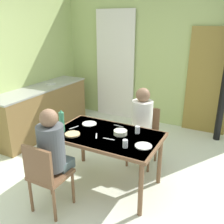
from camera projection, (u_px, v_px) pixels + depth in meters
ground_plane at (86, 181)px, 3.46m from camera, size 6.70×6.70×0.00m
wall_back at (153, 57)px, 5.13m from camera, size 4.23×0.10×2.76m
wall_left at (7, 63)px, 4.40m from camera, size 0.10×3.86×2.76m
door_wooden at (208, 82)px, 4.70m from camera, size 0.80×0.05×2.00m
curtain_panel at (115, 66)px, 5.48m from camera, size 0.90×0.03×2.32m
kitchen_counter at (42, 110)px, 4.89m from camera, size 0.61×2.17×0.91m
dining_table at (107, 140)px, 3.19m from camera, size 1.37×0.83×0.74m
chair_near_diner at (46, 174)px, 2.76m from camera, size 0.40×0.40×0.87m
chair_far_diner at (144, 132)px, 3.78m from camera, size 0.40×0.40×0.87m
person_near_diner at (52, 146)px, 2.77m from camera, size 0.30×0.37×0.77m
person_far_diner at (142, 118)px, 3.57m from camera, size 0.30×0.37×0.77m
water_bottle_green_near at (62, 121)px, 3.19m from camera, size 0.07×0.07×0.30m
serving_bowl_center at (120, 132)px, 3.14m from camera, size 0.17×0.17×0.05m
dinner_plate_near_left at (143, 146)px, 2.85m from camera, size 0.20×0.20×0.01m
dinner_plate_near_right at (89, 124)px, 3.47m from camera, size 0.20×0.20×0.01m
drinking_glass_by_near_diner at (125, 144)px, 2.82m from camera, size 0.06×0.06×0.09m
drinking_glass_by_far_diner at (137, 130)px, 3.17m from camera, size 0.06×0.06×0.10m
bread_plate_sliced at (72, 134)px, 3.14m from camera, size 0.19×0.19×0.02m
cutlery_knife_near at (96, 136)px, 3.11m from camera, size 0.09×0.14×0.00m
cutlery_fork_near at (109, 139)px, 3.03m from camera, size 0.15×0.03×0.00m
cutlery_knife_far at (119, 126)px, 3.40m from camera, size 0.15×0.03×0.00m
cutlery_fork_far at (74, 127)px, 3.35m from camera, size 0.06×0.15×0.00m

